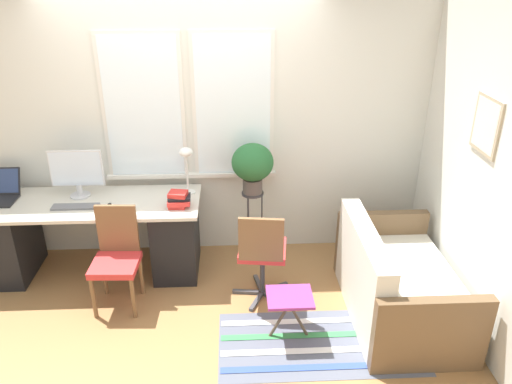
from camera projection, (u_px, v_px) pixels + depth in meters
ground_plane at (188, 290)px, 4.58m from camera, size 14.00×14.00×0.00m
wall_back_with_window at (186, 122)px, 4.72m from camera, size 9.00×0.12×2.70m
wall_right_with_picture at (463, 147)px, 4.11m from camera, size 0.08×9.00×2.70m
desk at (92, 235)px, 4.69m from camera, size 2.04×0.71×0.74m
laptop at (0, 194)px, 4.58m from camera, size 0.31×0.37×0.25m
monitor at (77, 172)px, 4.56m from camera, size 0.48×0.19×0.45m
keyboard at (75, 207)px, 4.44m from camera, size 0.41×0.11×0.02m
mouse at (109, 205)px, 4.46m from camera, size 0.04×0.06×0.03m
desk_lamp at (186, 159)px, 4.58m from camera, size 0.13×0.13×0.45m
book_stack at (179, 200)px, 4.44m from camera, size 0.21×0.18×0.14m
desk_chair_wooden at (116, 256)px, 4.24m from camera, size 0.40×0.41×0.88m
office_chair_swivel at (262, 252)px, 4.26m from camera, size 0.52×0.52×0.88m
couch_loveseat at (396, 286)px, 4.17m from camera, size 0.84×1.39×0.81m
plant_stand at (253, 205)px, 4.79m from camera, size 0.21×0.21×0.74m
potted_plant at (253, 164)px, 4.62m from camera, size 0.39×0.39×0.48m
floor_rug_striped at (319, 343)px, 3.94m from camera, size 1.59×0.78×0.01m
folding_stool at (290, 300)px, 3.87m from camera, size 0.36×0.30×0.40m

